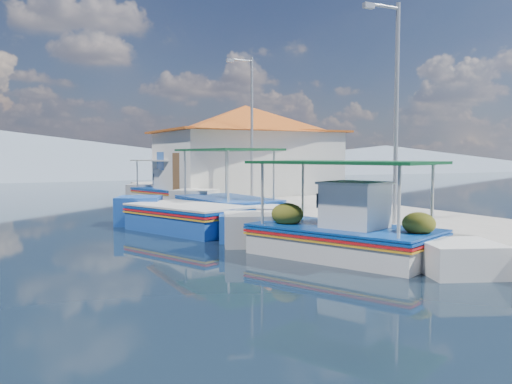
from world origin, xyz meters
name	(u,v)px	position (x,y,z in m)	size (l,w,h in m)	color
ground	(286,272)	(0.00, 0.00, 0.00)	(160.00, 160.00, 0.00)	black
quay	(346,216)	(5.90, 6.00, 0.25)	(5.00, 44.00, 0.50)	#A6A39B
bollards	(307,209)	(3.80, 5.25, 0.65)	(0.20, 17.20, 0.30)	#A5A8AD
main_caique	(343,236)	(2.01, 0.82, 0.48)	(4.14, 7.00, 2.51)	silver
caique_green_canopy	(226,208)	(2.35, 8.54, 0.43)	(2.72, 7.77, 2.91)	silver
caique_blue_hull	(187,221)	(0.12, 6.47, 0.34)	(3.72, 6.60, 1.26)	#1C4EAC
caique_far	(166,193)	(2.68, 17.16, 0.44)	(3.19, 6.57, 2.39)	silver
harbor_building	(245,148)	(6.20, 15.00, 2.78)	(10.49, 10.49, 4.40)	silver
lamp_post_near	(394,102)	(4.51, 2.00, 3.85)	(1.21, 0.14, 6.00)	#A5A8AD
lamp_post_far	(250,121)	(4.51, 11.00, 3.85)	(1.21, 0.14, 6.00)	#A5A8AD
mountain_ridge	(102,158)	(6.54, 56.00, 2.04)	(171.40, 96.00, 5.50)	slate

